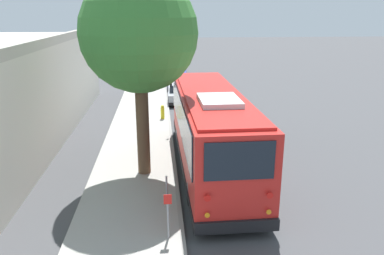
{
  "coord_description": "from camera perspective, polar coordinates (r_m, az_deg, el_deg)",
  "views": [
    {
      "loc": [
        -13.61,
        2.41,
        6.13
      ],
      "look_at": [
        1.85,
        1.03,
        1.3
      ],
      "focal_mm": 35.0,
      "sensor_mm": 36.0,
      "label": 1
    }
  ],
  "objects": [
    {
      "name": "sign_post_far",
      "position": [
        11.79,
        -3.87,
        -9.99
      ],
      "size": [
        0.06,
        0.06,
        1.17
      ],
      "color": "gray",
      "rests_on": "sidewalk_slab"
    },
    {
      "name": "parked_sedan_blue",
      "position": [
        32.26,
        -2.13,
        7.37
      ],
      "size": [
        4.74,
        1.92,
        1.27
      ],
      "rotation": [
        0.0,
        0.0,
        -0.06
      ],
      "color": "navy",
      "rests_on": "ground"
    },
    {
      "name": "parked_sedan_silver",
      "position": [
        26.75,
        -1.76,
        5.36
      ],
      "size": [
        4.39,
        1.9,
        1.31
      ],
      "rotation": [
        0.0,
        0.0,
        -0.03
      ],
      "color": "#A8AAAF",
      "rests_on": "ground"
    },
    {
      "name": "sidewalk_slab",
      "position": [
        14.94,
        -9.02,
        -6.86
      ],
      "size": [
        80.0,
        3.18,
        0.15
      ],
      "primitive_type": "cube",
      "color": "#A3A099",
      "rests_on": "ground"
    },
    {
      "name": "parked_sedan_maroon",
      "position": [
        51.19,
        -3.31,
        11.06
      ],
      "size": [
        4.67,
        2.03,
        1.32
      ],
      "rotation": [
        0.0,
        0.0,
        0.07
      ],
      "color": "maroon",
      "rests_on": "ground"
    },
    {
      "name": "parked_sedan_gray",
      "position": [
        37.84,
        -2.66,
        8.88
      ],
      "size": [
        4.5,
        1.94,
        1.33
      ],
      "rotation": [
        0.0,
        0.0,
        -0.05
      ],
      "color": "slate",
      "rests_on": "ground"
    },
    {
      "name": "street_tree",
      "position": [
        13.64,
        -8.11,
        15.15
      ],
      "size": [
        4.17,
        4.17,
        7.96
      ],
      "color": "brown",
      "rests_on": "sidewalk_slab"
    },
    {
      "name": "parked_sedan_white",
      "position": [
        45.21,
        -2.91,
        10.21
      ],
      "size": [
        4.43,
        1.71,
        1.27
      ],
      "rotation": [
        0.0,
        0.0,
        -0.0
      ],
      "color": "silver",
      "rests_on": "ground"
    },
    {
      "name": "curb_strip",
      "position": [
        14.91,
        -2.61,
        -6.7
      ],
      "size": [
        80.0,
        0.14,
        0.15
      ],
      "primitive_type": "cube",
      "color": "gray",
      "rests_on": "ground"
    },
    {
      "name": "fire_hydrant",
      "position": [
        21.77,
        -4.51,
        2.38
      ],
      "size": [
        0.22,
        0.22,
        0.81
      ],
      "color": "gold",
      "rests_on": "sidewalk_slab"
    },
    {
      "name": "ground_plane",
      "position": [
        15.12,
        4.55,
        -6.69
      ],
      "size": [
        160.0,
        160.0,
        0.0
      ],
      "primitive_type": "plane",
      "color": "#474749"
    },
    {
      "name": "shuttle_bus",
      "position": [
        14.71,
        2.87,
        0.15
      ],
      "size": [
        10.33,
        2.69,
        3.36
      ],
      "rotation": [
        0.0,
        0.0,
        0.01
      ],
      "color": "red",
      "rests_on": "ground"
    },
    {
      "name": "sign_post_near",
      "position": [
        10.45,
        -3.68,
        -13.25
      ],
      "size": [
        0.06,
        0.22,
        1.31
      ],
      "color": "gray",
      "rests_on": "sidewalk_slab"
    }
  ]
}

